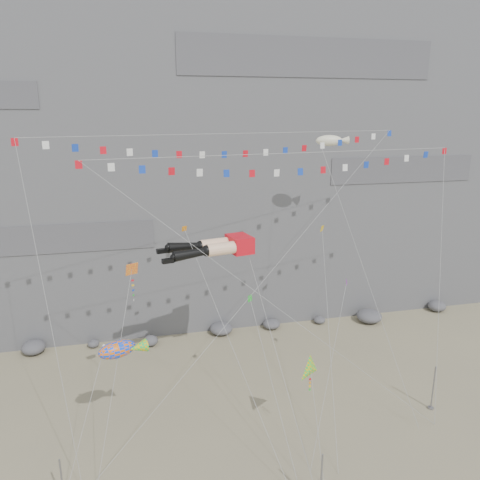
{
  "coord_description": "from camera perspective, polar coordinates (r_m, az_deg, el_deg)",
  "views": [
    {
      "loc": [
        -9.08,
        -30.97,
        24.41
      ],
      "look_at": [
        0.33,
        9.0,
        13.22
      ],
      "focal_mm": 35.0,
      "sensor_mm": 36.0,
      "label": 1
    }
  ],
  "objects": [
    {
      "name": "delta_kite",
      "position": [
        35.54,
        8.61,
        -15.32
      ],
      "size": [
        2.11,
        5.03,
        8.17
      ],
      "color": "#E1AE0B",
      "rests_on": "ground"
    },
    {
      "name": "small_kite_c",
      "position": [
        38.31,
        1.29,
        -7.39
      ],
      "size": [
        1.54,
        10.96,
        14.19
      ],
      "color": "green",
      "rests_on": "ground"
    },
    {
      "name": "legs_kite",
      "position": [
        39.25,
        -2.96,
        -0.86
      ],
      "size": [
        9.06,
        15.98,
        19.91
      ],
      "rotation": [
        0.0,
        0.0,
        0.22
      ],
      "color": "red",
      "rests_on": "ground"
    },
    {
      "name": "small_kite_b",
      "position": [
        42.69,
        12.79,
        -5.44
      ],
      "size": [
        7.68,
        10.93,
        15.9
      ],
      "color": "purple",
      "rests_on": "ground"
    },
    {
      "name": "small_kite_a",
      "position": [
        38.72,
        -6.49,
        0.59
      ],
      "size": [
        5.61,
        13.82,
        20.72
      ],
      "color": "orange",
      "rests_on": "ground"
    },
    {
      "name": "small_kite_d",
      "position": [
        45.38,
        10.0,
        1.05
      ],
      "size": [
        5.45,
        16.4,
        21.3
      ],
      "color": "gold",
      "rests_on": "ground"
    },
    {
      "name": "cliff",
      "position": [
        63.62,
        -5.24,
        15.72
      ],
      "size": [
        80.0,
        28.0,
        50.0
      ],
      "primitive_type": "cube",
      "color": "slate",
      "rests_on": "ground"
    },
    {
      "name": "anchor_pole_right",
      "position": [
        44.42,
        22.49,
        -16.31
      ],
      "size": [
        0.12,
        0.12,
        4.03
      ],
      "primitive_type": "cylinder",
      "color": "gray",
      "rests_on": "ground"
    },
    {
      "name": "ground",
      "position": [
        40.46,
        2.66,
        -21.87
      ],
      "size": [
        120.0,
        120.0,
        0.0
      ],
      "primitive_type": "plane",
      "color": "gray",
      "rests_on": "ground"
    },
    {
      "name": "flag_banner_lower",
      "position": [
        36.74,
        6.05,
        10.44
      ],
      "size": [
        30.55,
        8.81,
        24.79
      ],
      "color": "red",
      "rests_on": "ground"
    },
    {
      "name": "flag_banner_upper",
      "position": [
        39.26,
        -0.65,
        12.82
      ],
      "size": [
        32.14,
        14.77,
        28.41
      ],
      "color": "red",
      "rests_on": "ground"
    },
    {
      "name": "harlequin_kite",
      "position": [
        35.07,
        -13.06,
        -3.55
      ],
      "size": [
        4.21,
        7.49,
        15.15
      ],
      "color": "red",
      "rests_on": "ground"
    },
    {
      "name": "talus_boulders",
      "position": [
        54.32,
        -2.31,
        -10.76
      ],
      "size": [
        60.0,
        3.0,
        1.2
      ],
      "primitive_type": null,
      "color": "#5C5C61",
      "rests_on": "ground"
    },
    {
      "name": "blimp_windsock",
      "position": [
        46.53,
        10.83,
        11.74
      ],
      "size": [
        4.46,
        15.65,
        26.39
      ],
      "color": "#ECE7C2",
      "rests_on": "ground"
    },
    {
      "name": "fish_windsock",
      "position": [
        34.61,
        -14.76,
        -12.8
      ],
      "size": [
        5.93,
        5.73,
        10.25
      ],
      "color": "orange",
      "rests_on": "ground"
    }
  ]
}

